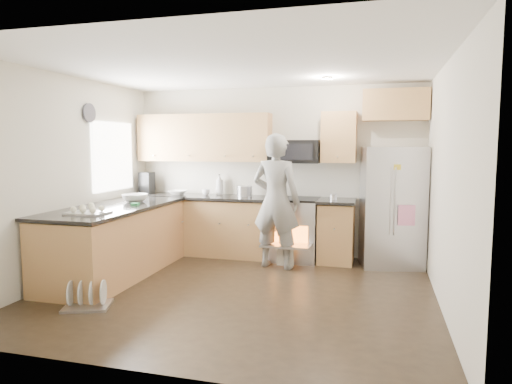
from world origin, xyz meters
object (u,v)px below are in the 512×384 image
(refrigerator, at_px, (392,207))
(stove_range, at_px, (293,215))
(dish_rack, at_px, (87,300))
(person, at_px, (276,201))

(refrigerator, bearing_deg, stove_range, 170.30)
(stove_range, bearing_deg, refrigerator, 0.30)
(stove_range, distance_m, refrigerator, 1.43)
(dish_rack, bearing_deg, refrigerator, 39.48)
(stove_range, distance_m, dish_rack, 3.17)
(refrigerator, bearing_deg, person, -171.91)
(person, relative_size, dish_rack, 3.31)
(person, bearing_deg, stove_range, -97.33)
(stove_range, distance_m, person, 0.59)
(refrigerator, height_order, person, person)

